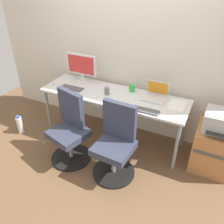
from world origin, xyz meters
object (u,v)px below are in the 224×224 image
Objects in this scene: coffee_mug at (132,88)px; water_bottle_on_floor at (20,125)px; side_cabinet at (213,148)px; printer at (221,122)px; office_chair_left at (70,130)px; open_laptop at (156,94)px; office_chair_right at (116,144)px; desktop_monitor at (81,66)px.

water_bottle_on_floor is at bearing -154.87° from coffee_mug.
printer reaches higher than side_cabinet.
office_chair_left reaches higher than water_bottle_on_floor.
printer is 1.29× the size of open_laptop.
office_chair_right is 1.35m from desktop_monitor.
office_chair_left is at bearing -139.44° from open_laptop.
side_cabinet is 2.83m from water_bottle_on_floor.
water_bottle_on_floor is at bearing -137.08° from desktop_monitor.
water_bottle_on_floor is at bearing -160.47° from open_laptop.
office_chair_left is 10.22× the size of coffee_mug.
water_bottle_on_floor is (-1.69, 0.08, -0.28)m from office_chair_right.
coffee_mug is at bearing 56.76° from office_chair_left.
office_chair_right is 0.88m from open_laptop.
office_chair_left reaches higher than coffee_mug.
office_chair_right reaches higher than coffee_mug.
water_bottle_on_floor is 1.34m from desktop_monitor.
printer is at bearing 19.36° from office_chair_left.
side_cabinet is 1.88× the size of open_laptop.
coffee_mug is (-0.36, 0.05, -0.01)m from open_laptop.
water_bottle_on_floor is at bearing -169.18° from side_cabinet.
office_chair_right is at bearing -2.74° from water_bottle_on_floor.
office_chair_right is at bearing 0.20° from office_chair_left.
office_chair_right is at bearing -150.59° from printer.
office_chair_right is at bearing -40.15° from desktop_monitor.
open_laptop is 0.36m from coffee_mug.
side_cabinet is at bearing -4.97° from desktop_monitor.
desktop_monitor is 1.18m from open_laptop.
side_cabinet reaches higher than water_bottle_on_floor.
printer is 1.29× the size of water_bottle_on_floor.
coffee_mug is (-1.21, 0.20, 0.50)m from side_cabinet.
desktop_monitor is at bearing 139.85° from office_chair_right.
side_cabinet is 2.14m from desktop_monitor.
open_laptop is (1.17, -0.02, -0.20)m from desktop_monitor.
office_chair_right is 3.03× the size of open_laptop.
coffee_mug is at bearing 98.72° from office_chair_right.
open_laptop is at bearing -1.09° from desktop_monitor.
open_laptop is (0.90, 0.77, 0.38)m from office_chair_left.
side_cabinet is 1.88× the size of water_bottle_on_floor.
office_chair_left is 2.35× the size of printer.
office_chair_left is 1.00× the size of office_chair_right.
desktop_monitor is at bearing 42.92° from water_bottle_on_floor.
desktop_monitor reaches higher than printer.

